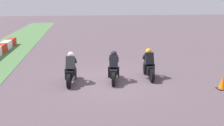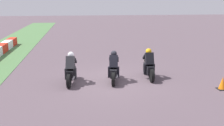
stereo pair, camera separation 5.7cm
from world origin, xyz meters
name	(u,v)px [view 1 (the left image)]	position (x,y,z in m)	size (l,w,h in m)	color
ground_plane	(111,80)	(0.00, 0.00, 0.00)	(120.00, 120.00, 0.00)	#55464D
rider_lane_a	(149,66)	(0.17, -1.94, 0.62)	(2.04, 0.55, 1.51)	black
rider_lane_b	(114,69)	(-0.16, -0.10, 0.62)	(2.03, 0.61, 1.51)	black
rider_lane_c	(71,71)	(-0.14, 1.94, 0.62)	(2.04, 0.59, 1.51)	black
traffic_cone	(222,83)	(-1.98, -4.70, 0.26)	(0.40, 0.40, 0.57)	black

